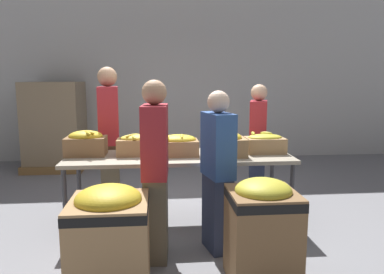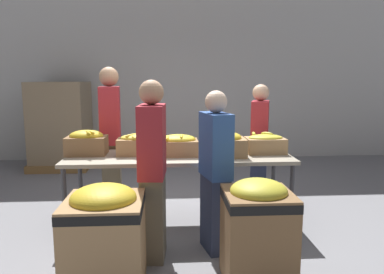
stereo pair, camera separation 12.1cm
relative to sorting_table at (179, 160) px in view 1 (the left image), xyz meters
The scene contains 15 objects.
ground_plane 0.74m from the sorting_table, ahead, with size 30.00×30.00×0.00m, color gray.
wall_back 3.76m from the sorting_table, 90.00° to the left, with size 16.00×0.08×4.00m.
sorting_table is the anchor object (origin of this frame).
banana_box_0 1.04m from the sorting_table, behind, with size 0.43×0.34×0.28m.
banana_box_1 0.50m from the sorting_table, behind, with size 0.43×0.29×0.24m.
banana_box_2 0.17m from the sorting_table, behind, with size 0.43×0.31×0.24m.
banana_box_3 0.56m from the sorting_table, ahead, with size 0.38×0.33×0.27m.
banana_box_4 0.99m from the sorting_table, ahead, with size 0.43×0.31×0.24m.
volunteer_0 1.03m from the sorting_table, 144.38° to the left, with size 0.28×0.49×1.76m.
volunteer_1 0.83m from the sorting_table, 108.38° to the right, with size 0.25×0.45×1.62m.
volunteer_2 1.20m from the sorting_table, 29.78° to the left, with size 0.32×0.46×1.55m.
volunteer_3 0.74m from the sorting_table, 64.63° to the right, with size 0.29×0.44×1.52m.
donation_bin_0 1.45m from the sorting_table, 115.56° to the right, with size 0.59×0.59×0.83m.
donation_bin_1 1.43m from the sorting_table, 65.73° to the right, with size 0.53×0.53×0.86m.
pallet_stack_0 3.53m from the sorting_table, 125.84° to the left, with size 1.03×1.03×1.56m.
Camera 1 is at (-0.24, -4.03, 1.63)m, focal length 35.00 mm.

